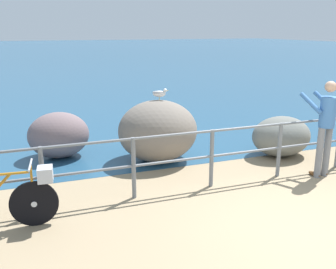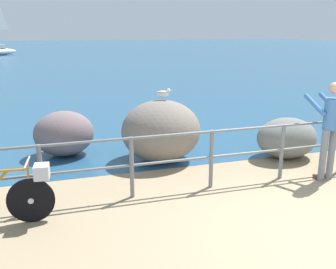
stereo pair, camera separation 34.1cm
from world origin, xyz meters
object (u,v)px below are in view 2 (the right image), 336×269
person_at_railing (330,127)px  seagull (163,93)px  breakwater_boulder_left (64,134)px  bicycle (2,194)px  breakwater_boulder_main (161,131)px  breakwater_boulder_right (287,138)px

person_at_railing → seagull: (-2.50, 1.96, 0.41)m
breakwater_boulder_left → person_at_railing: bearing=-32.3°
person_at_railing → seagull: person_at_railing is taller
bicycle → seagull: 3.69m
bicycle → breakwater_boulder_main: 3.49m
breakwater_boulder_right → person_at_railing: bearing=-91.8°
breakwater_boulder_left → breakwater_boulder_right: size_ratio=0.97×
seagull → person_at_railing: bearing=-18.1°
bicycle → breakwater_boulder_left: 3.06m
bicycle → person_at_railing: size_ratio=0.95×
person_at_railing → breakwater_boulder_main: (-2.55, 1.90, -0.36)m
breakwater_boulder_main → breakwater_boulder_right: breakwater_boulder_main is taller
breakwater_boulder_left → breakwater_boulder_right: bearing=-18.9°
breakwater_boulder_main → breakwater_boulder_left: breakwater_boulder_main is taller
breakwater_boulder_left → breakwater_boulder_right: 4.76m
bicycle → person_at_railing: 5.45m
person_at_railing → seagull: bearing=43.6°
breakwater_boulder_left → seagull: seagull is taller
person_at_railing → bicycle: bearing=82.6°
seagull → breakwater_boulder_right: bearing=5.0°
breakwater_boulder_right → seagull: size_ratio=3.85×
bicycle → breakwater_boulder_main: bearing=40.2°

